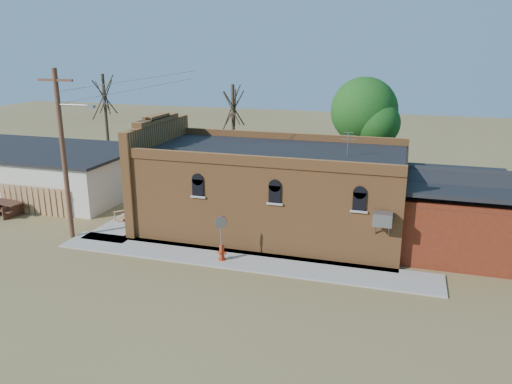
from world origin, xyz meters
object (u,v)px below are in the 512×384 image
(stop_sign, at_px, (221,226))
(picnic_table, at_px, (7,206))
(trash_barrel, at_px, (138,223))
(utility_pole, at_px, (64,151))
(fire_hydrant, at_px, (222,252))
(brick_bar, at_px, (267,190))

(stop_sign, relative_size, picnic_table, 0.99)
(stop_sign, relative_size, trash_barrel, 3.23)
(utility_pole, height_order, picnic_table, utility_pole)
(fire_hydrant, xyz_separation_m, picnic_table, (-15.09, 2.61, 0.09))
(fire_hydrant, bearing_deg, stop_sign, -62.08)
(utility_pole, relative_size, picnic_table, 3.91)
(utility_pole, bearing_deg, picnic_table, 162.10)
(utility_pole, distance_m, trash_barrel, 5.55)
(utility_pole, xyz_separation_m, fire_hydrant, (8.89, -0.61, -4.30))
(utility_pole, relative_size, fire_hydrant, 11.30)
(fire_hydrant, distance_m, picnic_table, 15.31)
(brick_bar, distance_m, utility_pole, 10.96)
(brick_bar, distance_m, picnic_table, 16.24)
(brick_bar, bearing_deg, stop_sign, -99.94)
(stop_sign, bearing_deg, picnic_table, 153.43)
(stop_sign, bearing_deg, utility_pole, 159.02)
(utility_pole, relative_size, stop_sign, 3.93)
(utility_pole, bearing_deg, brick_bar, 23.69)
(utility_pole, height_order, fire_hydrant, utility_pole)
(brick_bar, bearing_deg, trash_barrel, -161.55)
(trash_barrel, height_order, picnic_table, picnic_table)
(stop_sign, bearing_deg, fire_hydrant, 81.01)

